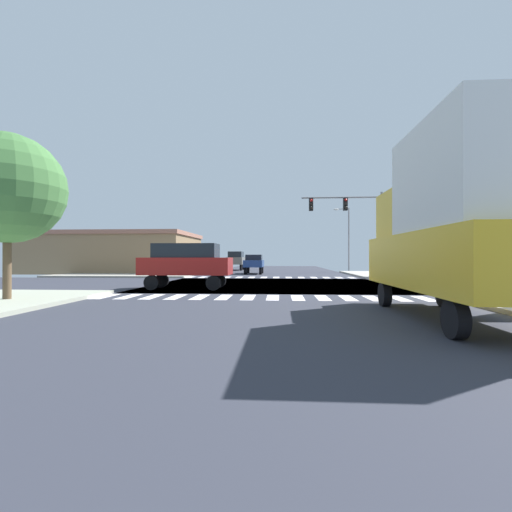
% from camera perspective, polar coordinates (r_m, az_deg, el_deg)
% --- Properties ---
extents(ground, '(90.00, 90.00, 0.05)m').
position_cam_1_polar(ground, '(22.12, 2.37, -4.50)').
color(ground, '#2D2F39').
extents(sidewalk_corner_ne, '(12.00, 12.00, 0.14)m').
position_cam_1_polar(sidewalk_corner_ne, '(36.30, 23.86, -2.65)').
color(sidewalk_corner_ne, '#A09B91').
rests_on(sidewalk_corner_ne, ground).
extents(sidewalk_corner_nw, '(12.00, 12.00, 0.14)m').
position_cam_1_polar(sidewalk_corner_nw, '(36.67, -17.93, -2.63)').
color(sidewalk_corner_nw, '#9B968A').
rests_on(sidewalk_corner_nw, ground).
extents(crosswalk_near, '(13.50, 2.00, 0.01)m').
position_cam_1_polar(crosswalk_near, '(14.86, 0.71, -6.51)').
color(crosswalk_near, white).
rests_on(crosswalk_near, ground).
extents(crosswalk_far, '(13.50, 2.00, 0.01)m').
position_cam_1_polar(crosswalk_far, '(29.41, 2.22, -3.37)').
color(crosswalk_far, white).
rests_on(crosswalk_far, ground).
extents(traffic_signal_mast, '(6.44, 0.55, 6.83)m').
position_cam_1_polar(traffic_signal_mast, '(30.19, 14.63, 6.28)').
color(traffic_signal_mast, gray).
rests_on(traffic_signal_mast, ground).
extents(street_lamp, '(1.78, 0.32, 7.12)m').
position_cam_1_polar(street_lamp, '(41.79, 13.98, 3.51)').
color(street_lamp, gray).
rests_on(street_lamp, ground).
extents(bank_building, '(17.68, 10.94, 4.22)m').
position_cam_1_polar(bank_building, '(41.82, -20.90, 0.48)').
color(bank_building, '#896D4C').
rests_on(bank_building, ground).
extents(sidewalk_tree, '(3.96, 3.96, 6.11)m').
position_cam_1_polar(sidewalk_tree, '(16.07, -34.42, 8.70)').
color(sidewalk_tree, brown).
rests_on(sidewalk_tree, ground).
extents(sedan_nearside_1, '(1.80, 4.30, 1.88)m').
position_cam_1_polar(sedan_nearside_1, '(35.86, -0.30, -1.02)').
color(sedan_nearside_1, black).
rests_on(sedan_nearside_1, ground).
extents(suv_farside_1, '(1.96, 4.60, 2.34)m').
position_cam_1_polar(suv_farside_1, '(46.14, -3.14, -0.48)').
color(suv_farside_1, black).
rests_on(suv_farside_1, ground).
extents(box_truck_queued_1, '(2.40, 7.20, 4.85)m').
position_cam_1_polar(box_truck_queued_1, '(10.76, 28.38, 4.75)').
color(box_truck_queued_1, black).
rests_on(box_truck_queued_1, ground).
extents(suv_leading_3, '(4.60, 1.96, 2.34)m').
position_cam_1_polar(suv_leading_3, '(19.17, -10.85, -0.92)').
color(suv_leading_3, black).
rests_on(suv_leading_3, ground).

